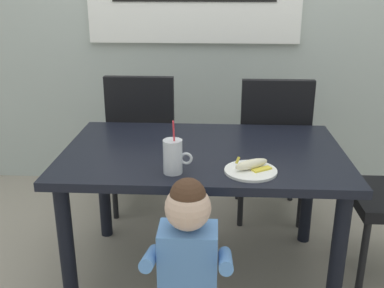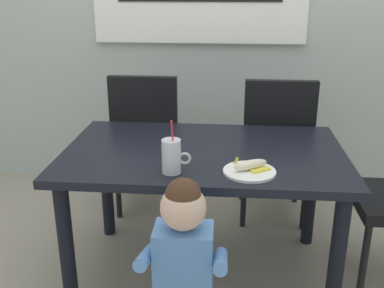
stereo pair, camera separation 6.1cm
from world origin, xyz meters
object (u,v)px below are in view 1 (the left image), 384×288
dining_chair_right (272,142)px  toddler_standing (188,255)px  peeled_banana (252,164)px  milk_cup (173,158)px  dining_table (203,168)px  snack_plate (251,171)px  dining_chair_left (144,137)px

dining_chair_right → toddler_standing: dining_chair_right is taller
toddler_standing → peeled_banana: bearing=56.4°
toddler_standing → milk_cup: size_ratio=3.38×
dining_table → snack_plate: 0.36m
dining_chair_left → dining_chair_right: 0.82m
dining_chair_left → toddler_standing: bearing=105.8°
dining_table → toddler_standing: bearing=-93.2°
dining_table → peeled_banana: peeled_banana is taller
dining_table → milk_cup: size_ratio=5.55×
dining_chair_left → dining_chair_right: (0.82, -0.05, 0.00)m
dining_chair_right → milk_cup: (-0.54, -0.91, 0.23)m
dining_chair_right → snack_plate: dining_chair_right is taller
toddler_standing → snack_plate: (0.25, 0.37, 0.19)m
dining_chair_left → dining_chair_right: bearing=176.5°
dining_chair_right → toddler_standing: bearing=70.1°
dining_table → dining_chair_right: (0.42, 0.61, -0.07)m
dining_table → peeled_banana: 0.36m
dining_chair_left → snack_plate: 1.13m
dining_chair_right → milk_cup: size_ratio=3.87×
milk_cup → snack_plate: (0.34, 0.02, -0.06)m
peeled_banana → toddler_standing: bearing=-123.6°
dining_table → peeled_banana: bearing=-49.1°
dining_table → dining_chair_right: size_ratio=1.43×
dining_chair_right → peeled_banana: 0.91m
toddler_standing → dining_chair_right: bearing=70.1°
toddler_standing → peeled_banana: (0.26, 0.39, 0.21)m
milk_cup → snack_plate: bearing=4.0°
milk_cup → toddler_standing: bearing=-76.2°
dining_table → toddler_standing: 0.65m
dining_table → milk_cup: 0.36m
dining_chair_left → peeled_banana: 1.13m
dining_chair_right → toddler_standing: (-0.45, -1.25, -0.02)m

